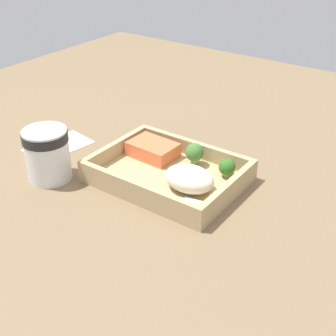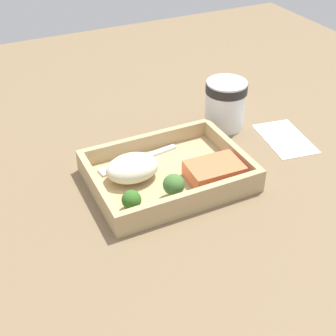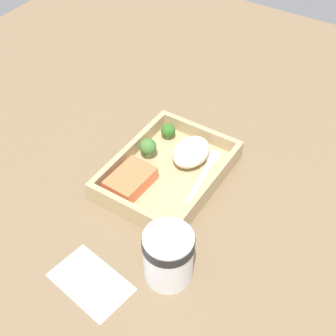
{
  "view_description": "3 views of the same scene",
  "coord_description": "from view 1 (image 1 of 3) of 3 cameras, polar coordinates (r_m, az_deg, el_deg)",
  "views": [
    {
      "loc": [
        43.35,
        -60.99,
        46.36
      ],
      "look_at": [
        0.0,
        0.0,
        2.7
      ],
      "focal_mm": 50.0,
      "sensor_mm": 36.0,
      "label": 1
    },
    {
      "loc": [
        28.54,
        59.18,
        49.79
      ],
      "look_at": [
        0.0,
        0.0,
        2.7
      ],
      "focal_mm": 50.0,
      "sensor_mm": 36.0,
      "label": 2
    },
    {
      "loc": [
        -55.07,
        -35.32,
        67.87
      ],
      "look_at": [
        0.0,
        0.0,
        2.7
      ],
      "focal_mm": 50.0,
      "sensor_mm": 36.0,
      "label": 3
    }
  ],
  "objects": [
    {
      "name": "ground_plane",
      "position": [
        0.89,
        -0.0,
        -2.07
      ],
      "size": [
        160.0,
        160.0,
        2.0
      ],
      "primitive_type": "cube",
      "color": "#7C6447"
    },
    {
      "name": "takeout_tray",
      "position": [
        0.88,
        -0.0,
        -1.18
      ],
      "size": [
        26.82,
        19.8,
        1.2
      ],
      "primitive_type": "cube",
      "color": "tan",
      "rests_on": "ground_plane"
    },
    {
      "name": "tray_rim",
      "position": [
        0.87,
        -0.0,
        0.02
      ],
      "size": [
        26.82,
        19.8,
        3.06
      ],
      "color": "tan",
      "rests_on": "takeout_tray"
    },
    {
      "name": "salmon_fillet",
      "position": [
        0.93,
        -1.84,
        2.27
      ],
      "size": [
        9.57,
        6.84,
        2.93
      ],
      "primitive_type": "cube",
      "rotation": [
        0.0,
        0.0,
        -0.04
      ],
      "color": "#F17142",
      "rests_on": "takeout_tray"
    },
    {
      "name": "mashed_potatoes",
      "position": [
        0.82,
        2.61,
        -1.31
      ],
      "size": [
        9.31,
        6.93,
        4.36
      ],
      "primitive_type": "ellipsoid",
      "color": "beige",
      "rests_on": "takeout_tray"
    },
    {
      "name": "broccoli_floret_1",
      "position": [
        0.9,
        3.25,
        1.86
      ],
      "size": [
        3.56,
        3.56,
        4.52
      ],
      "color": "#78995A",
      "rests_on": "takeout_tray"
    },
    {
      "name": "broccoli_floret_2",
      "position": [
        0.87,
        7.21,
        0.08
      ],
      "size": [
        3.13,
        3.13,
        3.59
      ],
      "color": "#83A95A",
      "rests_on": "takeout_tray"
    },
    {
      "name": "fork",
      "position": [
        0.81,
        -0.34,
        -3.4
      ],
      "size": [
        15.88,
        3.83,
        0.44
      ],
      "color": "white",
      "rests_on": "takeout_tray"
    },
    {
      "name": "paper_cup",
      "position": [
        0.89,
        -14.53,
        1.93
      ],
      "size": [
        8.39,
        8.39,
        9.95
      ],
      "color": "white",
      "rests_on": "ground_plane"
    },
    {
      "name": "receipt_slip",
      "position": [
        1.03,
        -13.2,
        2.66
      ],
      "size": [
        10.22,
        14.49,
        0.24
      ],
      "primitive_type": "cube",
      "rotation": [
        0.0,
        0.0,
        -0.15
      ],
      "color": "white",
      "rests_on": "ground_plane"
    }
  ]
}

